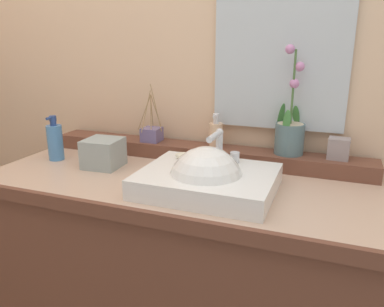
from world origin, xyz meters
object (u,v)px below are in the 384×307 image
tissue_box (103,153)px  lotion_bottle (55,141)px  sink_basin (207,182)px  reed_diffuser (152,134)px  soap_bar (185,156)px  potted_plant (290,132)px  trinket_box (339,149)px  soap_dispenser (216,134)px

tissue_box → lotion_bottle: bearing=177.9°
sink_basin → lotion_bottle: bearing=171.2°
reed_diffuser → tissue_box: 0.23m
soap_bar → lotion_bottle: bearing=179.8°
potted_plant → trinket_box: size_ratio=5.15×
potted_plant → reed_diffuser: size_ratio=1.65×
sink_basin → reed_diffuser: (-0.34, 0.30, 0.06)m
potted_plant → reed_diffuser: potted_plant is taller
soap_dispenser → reed_diffuser: reed_diffuser is taller
soap_dispenser → trinket_box: 0.45m
reed_diffuser → sink_basin: bearing=-41.4°
reed_diffuser → lotion_bottle: 0.38m
trinket_box → tissue_box: trinket_box is taller
potted_plant → sink_basin: bearing=-122.9°
sink_basin → soap_bar: size_ratio=5.98×
sink_basin → soap_dispenser: soap_dispenser is taller
soap_dispenser → trinket_box: (0.45, -0.00, -0.01)m
sink_basin → tissue_box: sink_basin is taller
lotion_bottle → tissue_box: (0.23, -0.01, -0.02)m
potted_plant → lotion_bottle: potted_plant is taller
lotion_bottle → tissue_box: bearing=-2.1°
reed_diffuser → potted_plant: bearing=1.9°
trinket_box → soap_bar: bearing=-153.4°
soap_bar → reed_diffuser: (-0.23, 0.20, 0.01)m
potted_plant → trinket_box: bearing=-2.2°
sink_basin → soap_bar: bearing=138.5°
potted_plant → soap_dispenser: 0.28m
tissue_box → trinket_box: bearing=14.9°
potted_plant → lotion_bottle: bearing=-166.1°
potted_plant → lotion_bottle: 0.91m
soap_bar → potted_plant: (0.32, 0.22, 0.07)m
sink_basin → soap_dispenser: size_ratio=3.20×
reed_diffuser → lotion_bottle: reed_diffuser is taller
potted_plant → tissue_box: (-0.65, -0.23, -0.09)m
tissue_box → sink_basin: bearing=-12.1°
lotion_bottle → potted_plant: bearing=13.9°
soap_dispenser → tissue_box: bearing=-149.3°
potted_plant → trinket_box: (0.17, -0.01, -0.05)m
sink_basin → reed_diffuser: 0.46m
sink_basin → tissue_box: bearing=167.9°
soap_bar → potted_plant: bearing=34.2°
potted_plant → reed_diffuser: 0.55m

